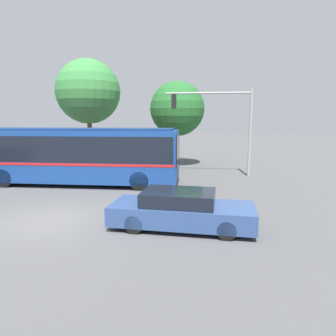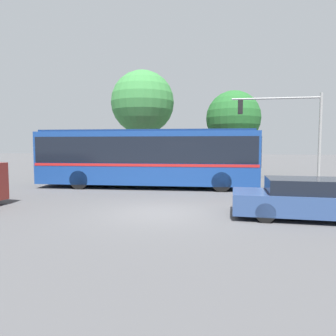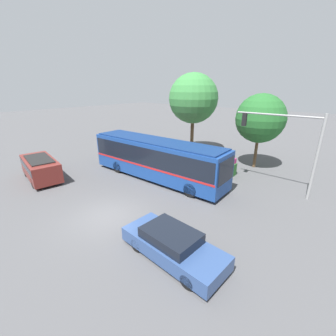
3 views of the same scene
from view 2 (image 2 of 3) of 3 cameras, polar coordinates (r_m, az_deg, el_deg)
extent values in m
plane|color=#4C4C4F|center=(10.54, -1.73, -8.43)|extent=(140.00, 140.00, 0.00)
cube|color=navy|center=(16.61, -4.05, 1.99)|extent=(11.89, 2.88, 2.81)
cube|color=black|center=(16.60, -4.06, 3.54)|extent=(11.65, 2.91, 1.35)
cube|color=#B21E1E|center=(16.63, -4.05, 0.83)|extent=(11.77, 2.90, 0.14)
cube|color=black|center=(16.52, 16.59, 2.98)|extent=(0.12, 2.15, 1.57)
cube|color=navy|center=(16.62, -4.08, 7.00)|extent=(11.41, 2.66, 0.10)
cylinder|color=black|center=(17.51, 9.70, -1.72)|extent=(1.01, 0.33, 1.00)
cylinder|color=black|center=(15.31, 10.08, -2.59)|extent=(1.01, 0.33, 1.00)
cylinder|color=black|center=(18.71, -13.73, -1.40)|extent=(1.01, 0.33, 1.00)
cylinder|color=black|center=(16.66, -16.44, -2.15)|extent=(1.01, 0.33, 1.00)
cube|color=navy|center=(10.61, 25.36, -6.04)|extent=(4.92, 2.16, 0.65)
cube|color=black|center=(10.51, 24.82, -3.07)|extent=(2.50, 1.80, 0.46)
cylinder|color=black|center=(11.23, 17.10, -6.25)|extent=(0.61, 0.25, 0.60)
cylinder|color=black|center=(9.60, 17.97, -8.05)|extent=(0.61, 0.25, 0.60)
cylinder|color=gray|center=(20.97, 26.87, 5.09)|extent=(0.18, 0.18, 5.56)
cylinder|color=gray|center=(20.51, 19.74, 12.33)|extent=(5.41, 0.12, 0.12)
cube|color=black|center=(20.16, 13.56, 11.18)|extent=(0.30, 0.22, 0.90)
cylinder|color=red|center=(20.32, 13.55, 11.98)|extent=(0.18, 0.02, 0.18)
cylinder|color=yellow|center=(20.28, 13.54, 11.14)|extent=(0.18, 0.02, 0.18)
cylinder|color=green|center=(20.25, 13.52, 10.29)|extent=(0.18, 0.02, 0.18)
cube|color=#286028|center=(20.69, 0.52, -0.70)|extent=(7.99, 1.17, 1.03)
cube|color=#B22D6B|center=(20.64, 0.52, 1.31)|extent=(7.83, 1.11, 0.42)
cylinder|color=brown|center=(25.08, -4.77, 3.54)|extent=(0.37, 0.37, 3.99)
sphere|color=#387F3D|center=(25.33, -4.83, 12.29)|extent=(5.16, 5.16, 5.16)
cylinder|color=brown|center=(24.02, 12.18, 2.16)|extent=(0.26, 0.26, 2.92)
sphere|color=#236028|center=(24.10, 12.29, 9.23)|extent=(4.19, 4.19, 4.19)
camera|label=1|loc=(4.09, 100.07, 18.60)|focal=32.74mm
camera|label=3|loc=(10.02, 75.79, 29.17)|focal=24.05mm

